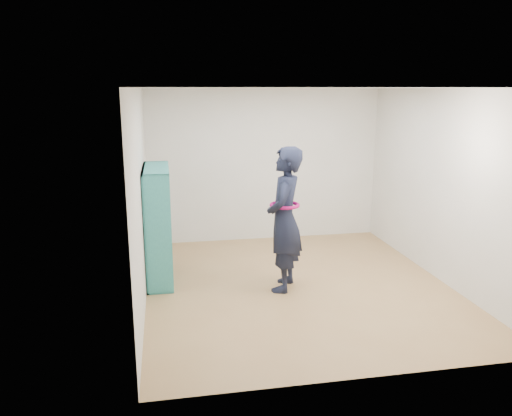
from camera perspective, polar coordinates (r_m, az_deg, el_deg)
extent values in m
plane|color=#9C7547|center=(6.83, 4.78, -8.84)|extent=(4.50, 4.50, 0.00)
plane|color=white|center=(6.32, 5.25, 13.52)|extent=(4.50, 4.50, 0.00)
cube|color=beige|center=(6.23, -13.03, 1.18)|extent=(0.02, 4.50, 2.60)
cube|color=beige|center=(7.24, 20.45, 2.37)|extent=(0.02, 4.50, 2.60)
cube|color=beige|center=(8.61, 1.01, 4.87)|extent=(4.00, 0.02, 2.60)
cube|color=beige|center=(4.39, 12.83, -3.95)|extent=(4.00, 0.02, 2.60)
cube|color=#27767B|center=(6.40, -11.14, -3.15)|extent=(0.34, 0.02, 1.57)
cube|color=#27767B|center=(7.52, -11.09, -0.66)|extent=(0.34, 0.02, 1.57)
cube|color=#27767B|center=(7.20, -10.84, -7.75)|extent=(0.34, 1.18, 0.02)
cube|color=#27767B|center=(6.80, -11.41, 4.49)|extent=(0.34, 1.18, 0.02)
cube|color=#27767B|center=(6.96, -12.43, -1.86)|extent=(0.02, 1.18, 1.57)
cube|color=#27767B|center=(6.78, -11.12, -2.22)|extent=(0.32, 0.02, 1.52)
cube|color=#27767B|center=(7.14, -11.11, -1.41)|extent=(0.32, 0.02, 1.52)
cube|color=#27767B|center=(7.07, -10.98, -4.78)|extent=(0.32, 1.13, 0.02)
cube|color=#27767B|center=(6.96, -11.12, -1.81)|extent=(0.32, 1.13, 0.02)
cube|color=#27767B|center=(6.87, -11.26, 1.26)|extent=(0.32, 1.13, 0.02)
cube|color=beige|center=(6.82, -10.69, -8.49)|extent=(0.22, 0.14, 0.05)
cube|color=black|center=(6.62, -10.78, -4.91)|extent=(0.18, 0.16, 0.23)
cube|color=maroon|center=(6.50, -10.93, -1.60)|extent=(0.18, 0.16, 0.25)
cube|color=silver|center=(6.49, -11.13, 0.90)|extent=(0.22, 0.14, 0.05)
cube|color=navy|center=(7.10, -10.64, -6.94)|extent=(0.18, 0.16, 0.21)
cube|color=brown|center=(6.96, -10.79, -3.69)|extent=(0.18, 0.16, 0.29)
cube|color=#BFB28C|center=(6.94, -10.97, -1.50)|extent=(0.22, 0.14, 0.05)
cube|color=#26594C|center=(6.79, -11.06, 2.22)|extent=(0.18, 0.16, 0.23)
cube|color=beige|center=(7.44, -10.66, -5.70)|extent=(0.18, 0.16, 0.28)
cube|color=black|center=(7.41, -10.83, -3.60)|extent=(0.22, 0.14, 0.05)
cube|color=maroon|center=(7.23, -10.92, -0.13)|extent=(0.18, 0.16, 0.24)
cube|color=silver|center=(7.16, -11.05, 2.86)|extent=(0.18, 0.16, 0.25)
imported|color=black|center=(6.45, 3.27, -1.32)|extent=(0.68, 0.81, 1.89)
torus|color=#A90D5E|center=(6.40, 3.29, 0.34)|extent=(0.51, 0.51, 0.04)
cube|color=silver|center=(6.53, 2.24, 0.01)|extent=(0.04, 0.09, 0.12)
cube|color=black|center=(6.53, 2.24, 0.01)|extent=(0.04, 0.09, 0.12)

